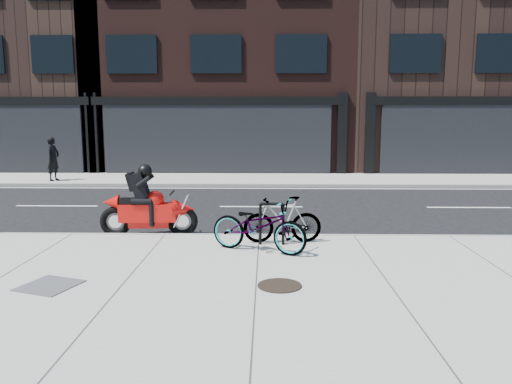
{
  "coord_description": "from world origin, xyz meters",
  "views": [
    {
      "loc": [
        0.15,
        -12.26,
        2.63
      ],
      "look_at": [
        -0.09,
        -1.0,
        0.9
      ],
      "focal_mm": 35.0,
      "sensor_mm": 36.0,
      "label": 1
    }
  ],
  "objects_px": {
    "pedestrian": "(53,159)",
    "utility_grate": "(49,285)",
    "motorcycle": "(153,207)",
    "manhole_cover": "(280,285)",
    "bicycle_rear": "(282,220)",
    "bicycle_front": "(259,226)",
    "bike_rack": "(272,220)"
  },
  "relations": [
    {
      "from": "bicycle_front",
      "to": "manhole_cover",
      "type": "distance_m",
      "value": 1.97
    },
    {
      "from": "motorcycle",
      "to": "manhole_cover",
      "type": "xyz_separation_m",
      "value": [
        2.69,
        -3.57,
        -0.51
      ]
    },
    {
      "from": "bicycle_front",
      "to": "utility_grate",
      "type": "height_order",
      "value": "bicycle_front"
    },
    {
      "from": "pedestrian",
      "to": "utility_grate",
      "type": "distance_m",
      "value": 13.01
    },
    {
      "from": "bike_rack",
      "to": "manhole_cover",
      "type": "xyz_separation_m",
      "value": [
        0.09,
        -2.4,
        -0.48
      ]
    },
    {
      "from": "utility_grate",
      "to": "bicycle_front",
      "type": "bearing_deg",
      "value": 32.41
    },
    {
      "from": "bicycle_rear",
      "to": "manhole_cover",
      "type": "height_order",
      "value": "bicycle_rear"
    },
    {
      "from": "bicycle_front",
      "to": "motorcycle",
      "type": "bearing_deg",
      "value": 77.34
    },
    {
      "from": "bicycle_front",
      "to": "utility_grate",
      "type": "bearing_deg",
      "value": 145.41
    },
    {
      "from": "motorcycle",
      "to": "bicycle_rear",
      "type": "bearing_deg",
      "value": -23.06
    },
    {
      "from": "bike_rack",
      "to": "manhole_cover",
      "type": "bearing_deg",
      "value": -87.75
    },
    {
      "from": "bicycle_front",
      "to": "pedestrian",
      "type": "relative_size",
      "value": 1.11
    },
    {
      "from": "pedestrian",
      "to": "utility_grate",
      "type": "bearing_deg",
      "value": -145.71
    },
    {
      "from": "bicycle_front",
      "to": "pedestrian",
      "type": "xyz_separation_m",
      "value": [
        -8.09,
        10.03,
        0.35
      ]
    },
    {
      "from": "bicycle_rear",
      "to": "pedestrian",
      "type": "distance_m",
      "value": 12.67
    },
    {
      "from": "bicycle_rear",
      "to": "motorcycle",
      "type": "relative_size",
      "value": 0.72
    },
    {
      "from": "manhole_cover",
      "to": "pedestrian",
      "type": "bearing_deg",
      "value": 125.3
    },
    {
      "from": "bike_rack",
      "to": "pedestrian",
      "type": "xyz_separation_m",
      "value": [
        -8.34,
        9.51,
        0.36
      ]
    },
    {
      "from": "bike_rack",
      "to": "motorcycle",
      "type": "xyz_separation_m",
      "value": [
        -2.59,
        1.17,
        0.03
      ]
    },
    {
      "from": "motorcycle",
      "to": "manhole_cover",
      "type": "distance_m",
      "value": 4.5
    },
    {
      "from": "pedestrian",
      "to": "manhole_cover",
      "type": "relative_size",
      "value": 2.57
    },
    {
      "from": "utility_grate",
      "to": "pedestrian",
      "type": "bearing_deg",
      "value": 112.7
    },
    {
      "from": "pedestrian",
      "to": "motorcycle",
      "type": "bearing_deg",
      "value": -133.86
    },
    {
      "from": "bicycle_rear",
      "to": "motorcycle",
      "type": "bearing_deg",
      "value": -113.31
    },
    {
      "from": "motorcycle",
      "to": "pedestrian",
      "type": "distance_m",
      "value": 10.13
    },
    {
      "from": "bike_rack",
      "to": "bicycle_rear",
      "type": "relative_size",
      "value": 0.54
    },
    {
      "from": "bicycle_rear",
      "to": "pedestrian",
      "type": "height_order",
      "value": "pedestrian"
    },
    {
      "from": "utility_grate",
      "to": "motorcycle",
      "type": "bearing_deg",
      "value": 78.68
    },
    {
      "from": "bike_rack",
      "to": "motorcycle",
      "type": "distance_m",
      "value": 2.85
    },
    {
      "from": "bicycle_rear",
      "to": "utility_grate",
      "type": "height_order",
      "value": "bicycle_rear"
    },
    {
      "from": "motorcycle",
      "to": "utility_grate",
      "type": "xyz_separation_m",
      "value": [
        -0.73,
        -3.64,
        -0.51
      ]
    },
    {
      "from": "manhole_cover",
      "to": "utility_grate",
      "type": "distance_m",
      "value": 3.42
    }
  ]
}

